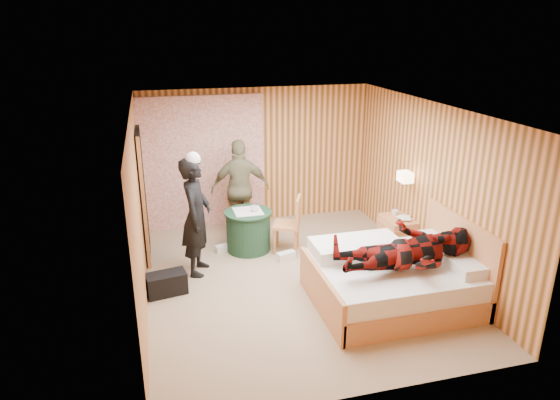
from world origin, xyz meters
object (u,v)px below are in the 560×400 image
object	(u,v)px
chair_near	(291,220)
duffel_bag	(166,284)
round_table	(248,230)
woman_standing	(196,217)
man_at_table	(240,189)
man_on_bed	(408,240)
bed	(394,279)
chair_far	(241,207)
nightstand	(397,235)
wall_lamp	(405,177)

from	to	relation	value
chair_near	duffel_bag	xyz separation A→B (m)	(-2.05, -0.89, -0.39)
round_table	woman_standing	xyz separation A→B (m)	(-0.88, -0.57, 0.55)
man_at_table	man_on_bed	world-z (taller)	man_on_bed
chair_near	duffel_bag	distance (m)	2.27
man_at_table	bed	bearing A→B (deg)	123.70
man_at_table	chair_far	bearing A→B (deg)	76.04
nightstand	man_at_table	xyz separation A→B (m)	(-2.32, 1.35, 0.55)
chair_near	man_on_bed	xyz separation A→B (m)	(0.92, -2.09, 0.44)
duffel_bag	woman_standing	xyz separation A→B (m)	(0.50, 0.55, 0.74)
round_table	woman_standing	bearing A→B (deg)	-146.86
duffel_bag	man_on_bed	xyz separation A→B (m)	(2.98, -1.19, 0.84)
wall_lamp	duffel_bag	world-z (taller)	wall_lamp
chair_near	man_at_table	bearing A→B (deg)	-119.92
nightstand	man_at_table	world-z (taller)	man_at_table
nightstand	man_on_bed	distance (m)	1.90
round_table	chair_far	world-z (taller)	chair_far
bed	man_on_bed	world-z (taller)	man_on_bed
duffel_bag	man_on_bed	size ratio (longest dim) A/B	0.31
wall_lamp	duffel_bag	bearing A→B (deg)	-174.15
bed	chair_far	xyz separation A→B (m)	(-1.57, 2.71, 0.22)
wall_lamp	chair_far	xyz separation A→B (m)	(-2.38, 1.36, -0.76)
bed	man_at_table	xyz separation A→B (m)	(-1.57, 2.74, 0.54)
nightstand	man_on_bed	xyz separation A→B (m)	(-0.73, -1.62, 0.68)
wall_lamp	nightstand	size ratio (longest dim) A/B	0.42
wall_lamp	duffel_bag	xyz separation A→B (m)	(-3.75, -0.38, -1.15)
wall_lamp	chair_near	bearing A→B (deg)	163.31
wall_lamp	woman_standing	bearing A→B (deg)	177.05
wall_lamp	chair_near	world-z (taller)	wall_lamp
chair_far	man_at_table	distance (m)	0.32
round_table	chair_far	bearing A→B (deg)	90.79
nightstand	round_table	world-z (taller)	round_table
chair_near	duffel_bag	size ratio (longest dim) A/B	1.73
round_table	nightstand	bearing A→B (deg)	-16.89
chair_far	man_at_table	size ratio (longest dim) A/B	0.54
nightstand	man_on_bed	size ratio (longest dim) A/B	0.35
wall_lamp	round_table	size ratio (longest dim) A/B	0.34
woman_standing	duffel_bag	bearing A→B (deg)	155.22
nightstand	woman_standing	xyz separation A→B (m)	(-3.20, 0.13, 0.58)
nightstand	bed	bearing A→B (deg)	-118.67
nightstand	duffel_bag	bearing A→B (deg)	-173.52
wall_lamp	woman_standing	world-z (taller)	woman_standing
wall_lamp	man_on_bed	distance (m)	1.79
duffel_bag	round_table	bearing A→B (deg)	28.97
wall_lamp	duffel_bag	distance (m)	3.94
bed	duffel_bag	xyz separation A→B (m)	(-2.95, 0.97, -0.17)
man_at_table	man_on_bed	size ratio (longest dim) A/B	0.97
wall_lamp	man_at_table	bearing A→B (deg)	149.59
round_table	chair_near	distance (m)	0.74
man_at_table	man_on_bed	distance (m)	3.37
wall_lamp	man_at_table	world-z (taller)	man_at_table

